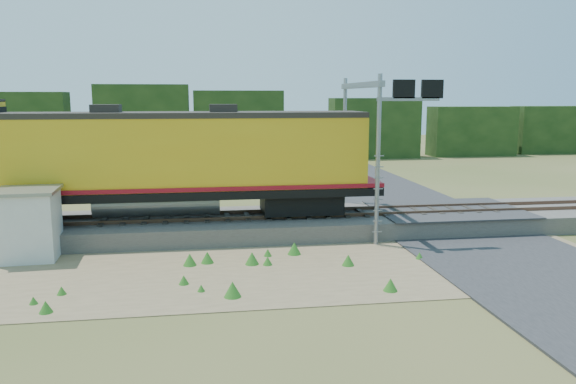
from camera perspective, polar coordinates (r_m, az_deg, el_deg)
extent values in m
plane|color=#475123|center=(20.57, 4.76, -7.91)|extent=(140.00, 140.00, 0.00)
cube|color=slate|center=(26.14, 1.73, -3.17)|extent=(70.00, 5.00, 0.80)
cube|color=brown|center=(25.34, 2.03, -2.47)|extent=(70.00, 0.10, 0.16)
cube|color=brown|center=(26.73, 1.46, -1.83)|extent=(70.00, 0.10, 0.16)
cube|color=#8C7754|center=(20.68, -1.01, -7.73)|extent=(26.00, 8.00, 0.03)
cube|color=#38383A|center=(28.14, 15.91, -1.72)|extent=(7.00, 5.20, 0.06)
cube|color=#38383A|center=(43.12, 7.07, 1.36)|extent=(7.00, 24.00, 0.08)
cube|color=black|center=(57.33, -4.05, 6.67)|extent=(36.00, 3.00, 6.50)
cube|color=black|center=(26.91, -26.99, -1.66)|extent=(3.59, 2.29, 0.90)
cube|color=black|center=(25.90, 1.31, -1.01)|extent=(3.59, 2.29, 0.90)
cube|color=black|center=(25.49, -13.17, 0.00)|extent=(19.92, 2.99, 0.36)
cylinder|color=gray|center=(25.58, -13.13, -1.05)|extent=(5.48, 1.20, 1.20)
cube|color=gold|center=(25.27, -13.32, 3.86)|extent=(18.42, 2.89, 3.09)
cube|color=maroon|center=(25.45, -13.19, 0.66)|extent=(19.92, 3.04, 0.18)
cube|color=#28231E|center=(25.16, -13.46, 7.62)|extent=(18.42, 2.94, 0.24)
cube|color=#28231E|center=(25.40, -18.01, 7.95)|extent=(1.20, 1.00, 0.45)
cube|color=#28231E|center=(25.09, -6.60, 8.34)|extent=(1.20, 1.00, 0.45)
cube|color=silver|center=(23.77, -24.85, -3.11)|extent=(2.21, 2.21, 2.62)
cube|color=gray|center=(23.53, -25.09, 0.13)|extent=(2.43, 2.43, 0.13)
cylinder|color=gray|center=(23.53, 9.12, 3.10)|extent=(0.18, 0.18, 7.12)
cylinder|color=gray|center=(28.89, 5.74, 4.36)|extent=(0.18, 0.18, 7.12)
cube|color=gray|center=(26.07, 7.41, 10.71)|extent=(0.25, 6.20, 0.25)
cube|color=gray|center=(23.79, 12.12, 9.22)|extent=(2.64, 0.15, 0.15)
cube|color=black|center=(23.72, 11.69, 10.21)|extent=(0.92, 0.15, 0.76)
cube|color=black|center=(24.17, 14.44, 10.10)|extent=(0.92, 0.15, 0.76)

